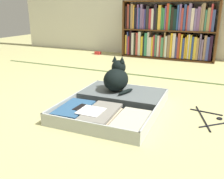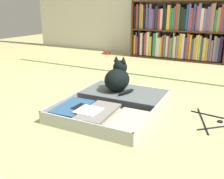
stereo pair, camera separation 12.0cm
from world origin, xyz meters
The scene contains 7 objects.
ground_plane centered at (0.00, 0.00, 0.00)m, with size 10.00×10.00×0.00m, color tan.
tatami_border centered at (0.00, 1.04, 0.00)m, with size 4.80×0.05×0.00m.
bookshelf centered at (-0.24, 2.24, 0.42)m, with size 1.47×0.28×0.89m.
open_suitcase centered at (-0.14, -0.04, 0.04)m, with size 0.74×0.91×0.09m.
black_cat centered at (-0.20, 0.15, 0.20)m, with size 0.26×0.26×0.30m.
clothes_hanger centered at (0.57, 0.07, 0.01)m, with size 0.28×0.42×0.01m.
small_red_pouch centered at (-1.42, 2.08, 0.02)m, with size 0.10×0.07×0.05m.
Camera 1 is at (0.62, -1.73, 0.78)m, focal length 39.51 mm.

